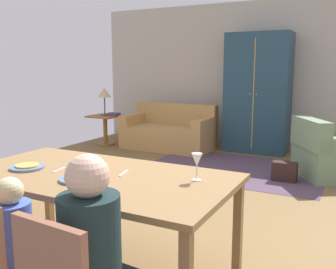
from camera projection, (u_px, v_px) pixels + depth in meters
name	position (u px, v px, depth m)	size (l,w,h in m)	color
ground_plane	(188.00, 200.00, 4.37)	(6.66, 6.45, 0.02)	brown
back_wall	(262.00, 76.00, 6.99)	(6.66, 0.10, 2.70)	#BBB0A1
dining_table	(95.00, 182.00, 2.68)	(1.95, 1.01, 0.76)	olive
plate_near_man	(27.00, 167.00, 2.81)	(0.25, 0.25, 0.02)	slate
pizza_near_man	(27.00, 165.00, 2.80)	(0.17, 0.17, 0.01)	gold
plate_near_child	(78.00, 179.00, 2.51)	(0.25, 0.25, 0.02)	slate
pizza_near_child	(78.00, 177.00, 2.51)	(0.17, 0.17, 0.01)	#E59D4B
wine_glass	(197.00, 161.00, 2.48)	(0.07, 0.07, 0.19)	silver
fork	(59.00, 170.00, 2.76)	(0.02, 0.15, 0.01)	silver
knife	(124.00, 173.00, 2.68)	(0.01, 0.17, 0.01)	silver
person_child	(19.00, 260.00, 2.12)	(0.22, 0.29, 0.92)	#383F42
area_rug	(234.00, 168.00, 5.68)	(2.60, 1.80, 0.01)	#503C4F
couch	(169.00, 132.00, 7.08)	(1.65, 0.86, 0.82)	tan
armchair	(329.00, 155.00, 5.19)	(1.18, 1.17, 0.82)	gray
armoire	(258.00, 93.00, 6.68)	(1.10, 0.59, 2.10)	#214152
side_table	(105.00, 126.00, 7.43)	(0.56, 0.56, 0.58)	#905E2B
table_lamp	(104.00, 93.00, 7.32)	(0.26, 0.26, 0.54)	#414637
book_lower	(113.00, 115.00, 7.36)	(0.22, 0.16, 0.03)	#A32235
book_upper	(114.00, 113.00, 7.34)	(0.22, 0.16, 0.03)	#33527E
handbag	(284.00, 172.00, 5.04)	(0.32, 0.16, 0.26)	black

